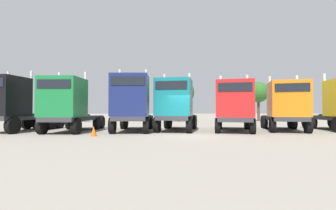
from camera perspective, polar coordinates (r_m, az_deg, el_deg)
name	(u,v)px	position (r m, az deg, el deg)	size (l,w,h in m)	color
ground	(188,135)	(15.14, 4.72, -7.03)	(200.00, 200.00, 0.00)	gray
semi_truck_black	(12,104)	(20.20, -32.73, 0.20)	(3.74, 6.65, 4.39)	#333338
semi_truck_green	(68,105)	(17.96, -22.49, 0.06)	(3.05, 6.53, 4.26)	#333338
semi_truck_navy	(132,104)	(17.18, -8.50, 0.35)	(2.77, 6.48, 4.49)	#333338
semi_truck_teal	(175,105)	(17.53, 1.75, 0.07)	(3.81, 6.41, 4.29)	#333338
semi_truck_red	(234,106)	(17.71, 15.29, -0.16)	(4.16, 6.76, 4.12)	#333338
semi_truck_orange	(286,106)	(19.44, 25.95, -0.12)	(4.17, 6.55, 4.13)	#333338
traffic_cone_near	(94,131)	(14.96, -17.05, -5.90)	(0.36, 0.36, 0.60)	#F2590C
oak_far_left	(72,98)	(34.32, -21.59, 1.58)	(2.98, 2.98, 4.69)	#4C3823
oak_far_centre	(179,93)	(33.18, 2.55, 2.93)	(4.22, 4.22, 6.07)	#4C3823
oak_far_right	(258,92)	(36.89, 20.46, 2.80)	(2.93, 2.93, 5.60)	#4C3823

